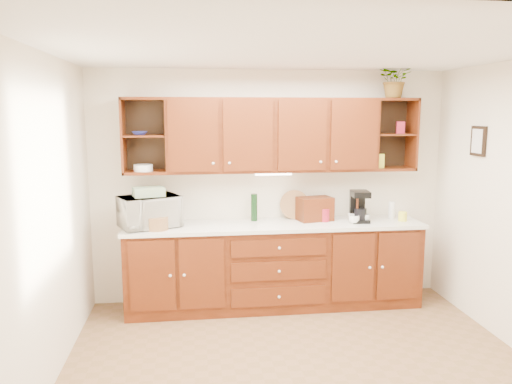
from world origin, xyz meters
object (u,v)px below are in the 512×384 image
object	(u,v)px
bread_box	(315,209)
potted_plant	(396,79)
microwave	(149,212)
coffee_maker	(359,207)

from	to	relation	value
bread_box	potted_plant	size ratio (longest dim) A/B	0.94
microwave	potted_plant	size ratio (longest dim) A/B	1.50
microwave	coffee_maker	xyz separation A→B (m)	(2.28, -0.02, 0.00)
bread_box	coffee_maker	bearing A→B (deg)	-25.21
coffee_maker	potted_plant	distance (m)	1.44
coffee_maker	potted_plant	world-z (taller)	potted_plant
microwave	bread_box	distance (m)	1.81
microwave	coffee_maker	bearing A→B (deg)	-24.75
microwave	coffee_maker	size ratio (longest dim) A/B	1.73
bread_box	coffee_maker	xyz separation A→B (m)	(0.47, -0.11, 0.03)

